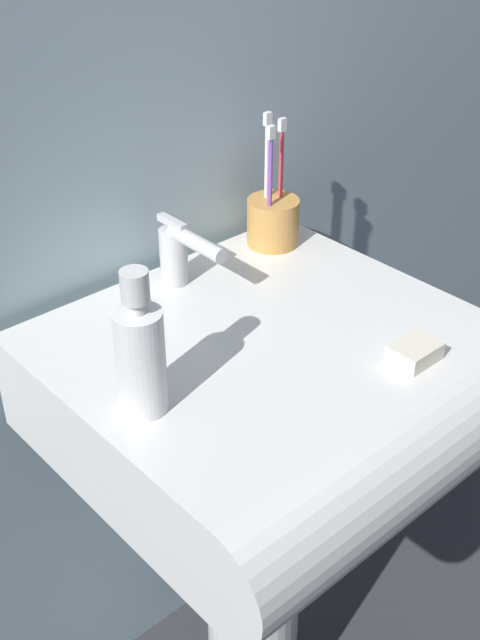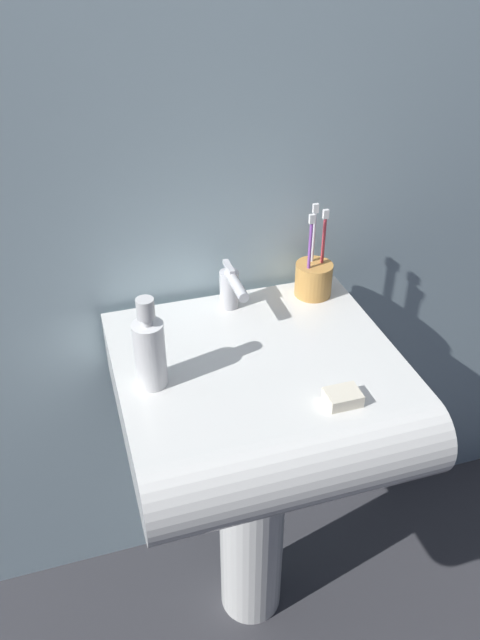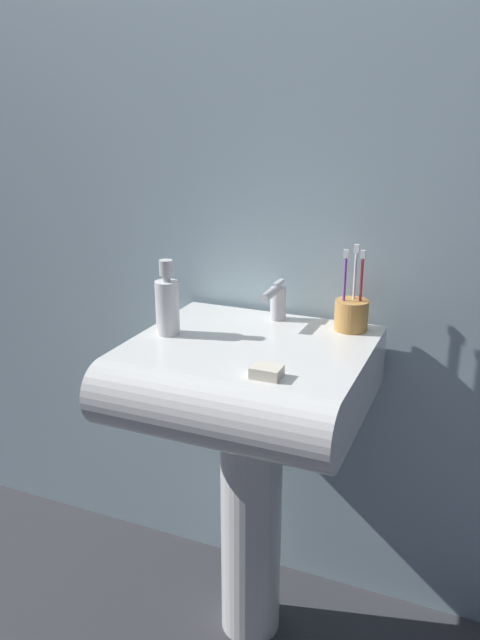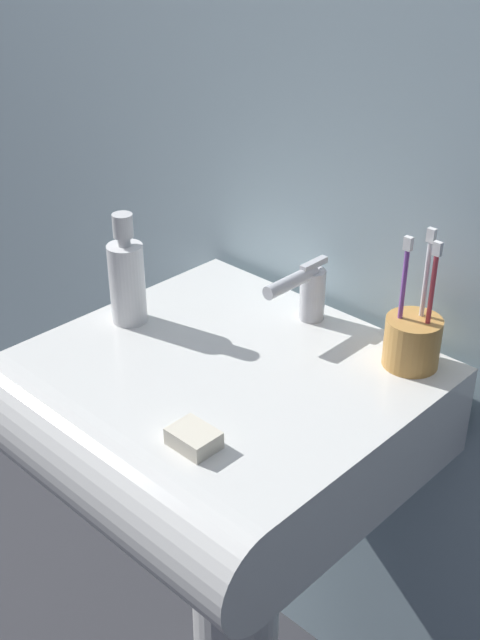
# 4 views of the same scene
# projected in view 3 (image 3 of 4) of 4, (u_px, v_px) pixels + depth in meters

# --- Properties ---
(ground_plane) EXTENTS (6.00, 6.00, 0.00)m
(ground_plane) POSITION_uv_depth(u_px,v_px,m) (250.00, 622.00, 1.74)
(ground_plane) COLOR #38383D
(ground_plane) RESTS_ON ground
(wall_back) EXTENTS (5.00, 0.05, 2.40)m
(wall_back) POSITION_uv_depth(u_px,v_px,m) (293.00, 176.00, 1.60)
(wall_back) COLOR #9EB7C1
(wall_back) RESTS_ON ground
(sink_pedestal) EXTENTS (0.16, 0.16, 0.69)m
(sink_pedestal) POSITION_uv_depth(u_px,v_px,m) (251.00, 518.00, 1.63)
(sink_pedestal) COLOR white
(sink_pedestal) RESTS_ON ground
(sink_basin) EXTENTS (0.55, 0.54, 0.15)m
(sink_basin) POSITION_uv_depth(u_px,v_px,m) (243.00, 380.00, 1.45)
(sink_basin) COLOR white
(sink_basin) RESTS_ON sink_pedestal
(faucet) EXTENTS (0.04, 0.14, 0.10)m
(faucet) POSITION_uv_depth(u_px,v_px,m) (276.00, 300.00, 1.60)
(faucet) COLOR silver
(faucet) RESTS_ON sink_basin
(toothbrush_cup) EXTENTS (0.08, 0.08, 0.21)m
(toothbrush_cup) POSITION_uv_depth(u_px,v_px,m) (351.00, 313.00, 1.54)
(toothbrush_cup) COLOR #D19347
(toothbrush_cup) RESTS_ON sink_basin
(soap_bottle) EXTENTS (0.06, 0.06, 0.18)m
(soap_bottle) POSITION_uv_depth(u_px,v_px,m) (167.00, 304.00, 1.50)
(soap_bottle) COLOR white
(soap_bottle) RESTS_ON sink_basin
(bar_soap) EXTENTS (0.06, 0.05, 0.02)m
(bar_soap) POSITION_uv_depth(u_px,v_px,m) (267.00, 372.00, 1.27)
(bar_soap) COLOR silver
(bar_soap) RESTS_ON sink_basin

